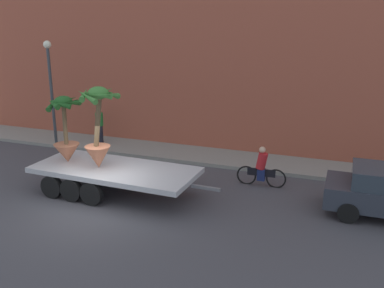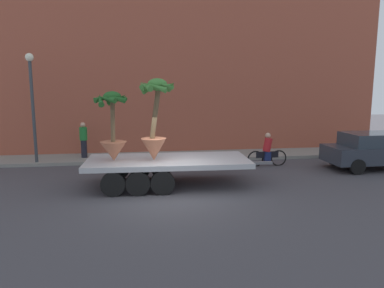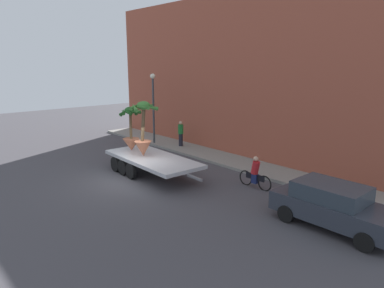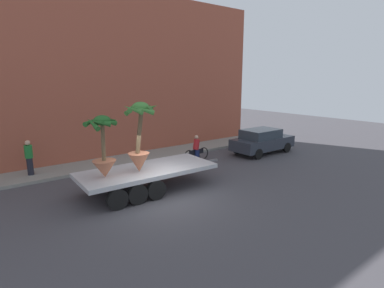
% 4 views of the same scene
% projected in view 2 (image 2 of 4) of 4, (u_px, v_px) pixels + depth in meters
% --- Properties ---
extents(ground_plane, '(60.00, 60.00, 0.00)m').
position_uv_depth(ground_plane, '(171.00, 195.00, 11.85)').
color(ground_plane, '#423F44').
extents(sidewalk, '(24.00, 2.20, 0.15)m').
position_uv_depth(sidewalk, '(161.00, 157.00, 17.80)').
color(sidewalk, gray).
rests_on(sidewalk, ground).
extents(building_facade, '(24.00, 1.20, 9.76)m').
position_uv_depth(building_facade, '(158.00, 61.00, 18.69)').
color(building_facade, '#9E4C38').
rests_on(building_facade, ground).
extents(flatbed_trailer, '(6.82, 2.61, 0.98)m').
position_uv_depth(flatbed_trailer, '(161.00, 165.00, 12.85)').
color(flatbed_trailer, '#B7BABF').
rests_on(flatbed_trailer, ground).
extents(potted_palm_rear, '(1.22, 1.29, 2.42)m').
position_uv_depth(potted_palm_rear, '(113.00, 131.00, 12.36)').
color(potted_palm_rear, '#B26647').
rests_on(potted_palm_rear, flatbed_trailer).
extents(potted_palm_middle, '(1.34, 1.32, 2.85)m').
position_uv_depth(potted_palm_middle, '(155.00, 123.00, 12.36)').
color(potted_palm_middle, '#B26647').
rests_on(potted_palm_middle, flatbed_trailer).
extents(cyclist, '(1.84, 0.35, 1.54)m').
position_uv_depth(cyclist, '(267.00, 151.00, 16.02)').
color(cyclist, black).
rests_on(cyclist, ground).
extents(parked_car, '(4.35, 1.93, 1.58)m').
position_uv_depth(parked_car, '(375.00, 150.00, 15.46)').
color(parked_car, '#2D333D').
rests_on(parked_car, ground).
extents(pedestrian_near_gate, '(0.36, 0.36, 1.71)m').
position_uv_depth(pedestrian_near_gate, '(84.00, 139.00, 17.13)').
color(pedestrian_near_gate, black).
rests_on(pedestrian_near_gate, sidewalk).
extents(street_lamp, '(0.36, 0.36, 4.83)m').
position_uv_depth(street_lamp, '(32.00, 94.00, 15.72)').
color(street_lamp, '#383D42').
rests_on(street_lamp, sidewalk).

